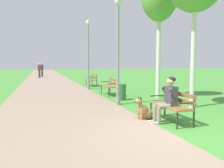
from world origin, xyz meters
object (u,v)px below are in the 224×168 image
object	(u,v)px
park_bench_near	(172,103)
pedestrian_distant	(39,70)
lamp_post_near	(118,50)
park_bench_mid	(111,85)
lamp_post_mid	(88,54)
park_bench_far	(92,79)
person_seated_on_near_bench	(167,98)
dog_shepherd	(144,111)
pedestrian_further_distant	(42,70)
litter_bin	(122,92)

from	to	relation	value
park_bench_near	pedestrian_distant	size ratio (longest dim) A/B	0.91
lamp_post_near	park_bench_mid	bearing A→B (deg)	78.78
lamp_post_mid	park_bench_far	bearing A→B (deg)	71.04
pedestrian_distant	park_bench_near	bearing A→B (deg)	-80.11
person_seated_on_near_bench	lamp_post_near	world-z (taller)	lamp_post_near
park_bench_mid	park_bench_far	distance (m)	4.84
dog_shepherd	pedestrian_further_distant	xyz separation A→B (m)	(-2.62, 22.04, 0.58)
litter_bin	lamp_post_mid	bearing A→B (deg)	96.70
park_bench_near	park_bench_mid	world-z (taller)	same
person_seated_on_near_bench	pedestrian_further_distant	distance (m)	22.70
person_seated_on_near_bench	pedestrian_distant	bearing A→B (deg)	99.29
dog_shepherd	lamp_post_mid	distance (m)	8.35
dog_shepherd	litter_bin	distance (m)	3.56
park_bench_mid	lamp_post_near	bearing A→B (deg)	-101.22
dog_shepherd	lamp_post_near	xyz separation A→B (m)	(0.07, 2.53, 1.86)
park_bench_mid	litter_bin	bearing A→B (deg)	-89.95
park_bench_mid	litter_bin	size ratio (longest dim) A/B	2.14
lamp_post_near	litter_bin	xyz separation A→B (m)	(0.53, 0.98, -1.77)
park_bench_mid	pedestrian_distant	bearing A→B (deg)	103.19
park_bench_far	lamp_post_mid	size ratio (longest dim) A/B	0.35
park_bench_near	pedestrian_distant	xyz separation A→B (m)	(-3.58, 20.55, 0.33)
park_bench_far	pedestrian_distant	distance (m)	10.78
park_bench_far	person_seated_on_near_bench	size ratio (longest dim) A/B	1.20
litter_bin	dog_shepherd	bearing A→B (deg)	-99.66
person_seated_on_near_bench	lamp_post_mid	bearing A→B (deg)	92.69
pedestrian_further_distant	litter_bin	bearing A→B (deg)	-80.14
park_bench_near	lamp_post_mid	world-z (taller)	lamp_post_mid
litter_bin	pedestrian_distant	distance (m)	17.04
park_bench_far	dog_shepherd	world-z (taller)	park_bench_far
lamp_post_near	lamp_post_mid	size ratio (longest dim) A/B	0.97
litter_bin	pedestrian_distant	size ratio (longest dim) A/B	0.42
dog_shepherd	lamp_post_mid	world-z (taller)	lamp_post_mid
dog_shepherd	lamp_post_near	bearing A→B (deg)	88.44
park_bench_far	pedestrian_distant	xyz separation A→B (m)	(-3.62, 10.15, 0.33)
park_bench_far	lamp_post_near	xyz separation A→B (m)	(-0.64, -7.50, 1.61)
park_bench_near	lamp_post_mid	size ratio (longest dim) A/B	0.35
pedestrian_distant	pedestrian_further_distant	world-z (taller)	same
lamp_post_mid	person_seated_on_near_bench	bearing A→B (deg)	-87.31
park_bench_near	lamp_post_near	size ratio (longest dim) A/B	0.37
park_bench_mid	pedestrian_distant	size ratio (longest dim) A/B	0.91
dog_shepherd	pedestrian_distant	distance (m)	20.39
litter_bin	pedestrian_further_distant	xyz separation A→B (m)	(-3.22, 18.53, 0.49)
person_seated_on_near_bench	pedestrian_distant	size ratio (longest dim) A/B	0.76
park_bench_far	pedestrian_further_distant	xyz separation A→B (m)	(-3.33, 12.02, 0.33)
park_bench_near	park_bench_far	distance (m)	10.40
litter_bin	pedestrian_distant	world-z (taller)	pedestrian_distant
litter_bin	pedestrian_further_distant	bearing A→B (deg)	99.86
park_bench_far	pedestrian_further_distant	distance (m)	12.47
pedestrian_further_distant	park_bench_mid	bearing A→B (deg)	-79.19
park_bench_far	litter_bin	xyz separation A→B (m)	(-0.11, -6.52, -0.16)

